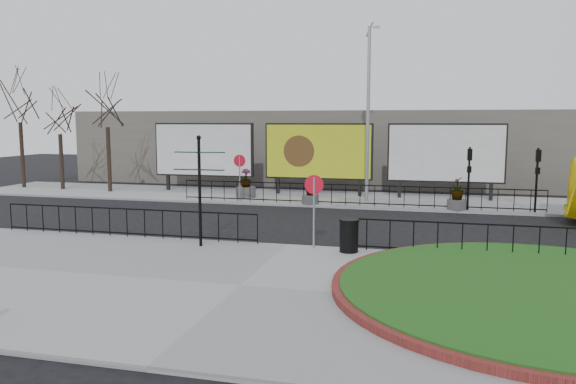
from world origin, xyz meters
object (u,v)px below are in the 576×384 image
(litter_bin, at_px, (349,235))
(planter_c, at_px, (457,196))
(planter_a, at_px, (246,187))
(lamp_post, at_px, (368,112))
(planter_b, at_px, (310,195))
(fingerpost_sign, at_px, (200,180))
(billboard_mid, at_px, (318,152))

(litter_bin, height_order, planter_c, planter_c)
(planter_a, relative_size, planter_c, 1.02)
(lamp_post, distance_m, planter_b, 5.28)
(planter_b, xyz_separation_m, planter_c, (7.20, 0.00, 0.17))
(lamp_post, xyz_separation_m, planter_c, (4.49, -1.60, -4.07))
(litter_bin, bearing_deg, planter_a, 122.58)
(lamp_post, bearing_deg, litter_bin, -86.54)
(litter_bin, relative_size, planter_b, 0.83)
(planter_a, distance_m, planter_b, 4.31)
(planter_b, bearing_deg, planter_c, 0.00)
(planter_a, relative_size, planter_b, 1.22)
(planter_a, bearing_deg, fingerpost_sign, -78.70)
(billboard_mid, bearing_deg, lamp_post, -33.25)
(litter_bin, distance_m, planter_c, 10.69)
(planter_b, height_order, planter_c, planter_c)
(lamp_post, relative_size, litter_bin, 8.55)
(lamp_post, relative_size, planter_a, 5.80)
(litter_bin, bearing_deg, fingerpost_sign, -175.46)
(litter_bin, distance_m, planter_b, 10.57)
(billboard_mid, height_order, fingerpost_sign, billboard_mid)
(planter_b, bearing_deg, billboard_mid, 94.80)
(billboard_mid, xyz_separation_m, planter_c, (7.50, -3.57, -1.85))
(litter_bin, bearing_deg, lamp_post, 93.46)
(fingerpost_sign, height_order, planter_a, fingerpost_sign)
(fingerpost_sign, xyz_separation_m, litter_bin, (5.02, 0.40, -1.73))
(fingerpost_sign, height_order, litter_bin, fingerpost_sign)
(billboard_mid, distance_m, planter_a, 4.62)
(fingerpost_sign, bearing_deg, billboard_mid, 86.19)
(litter_bin, bearing_deg, planter_c, 69.24)
(billboard_mid, relative_size, planter_c, 3.97)
(lamp_post, distance_m, planter_c, 6.27)
(litter_bin, height_order, planter_a, planter_a)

